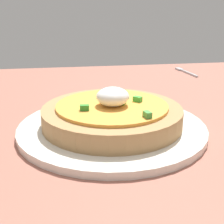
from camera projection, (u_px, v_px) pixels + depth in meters
dining_table at (185, 120)px, 55.50cm from camera, size 90.96×82.92×2.87cm
plate at (112, 128)px, 47.14cm from camera, size 28.48×28.48×1.08cm
pizza at (112, 114)px, 46.38cm from camera, size 21.11×21.11×5.96cm
fork at (185, 71)px, 87.30cm from camera, size 11.57×2.33×0.50cm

